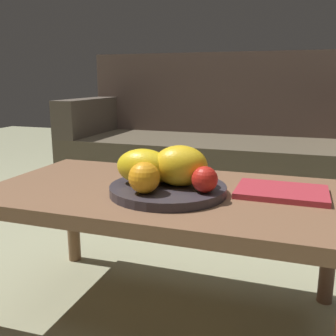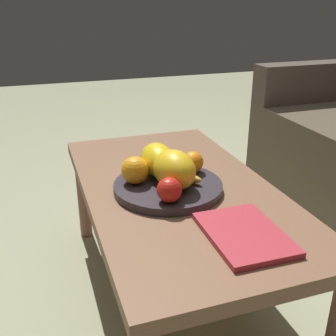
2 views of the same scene
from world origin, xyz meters
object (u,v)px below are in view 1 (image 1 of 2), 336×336
object	(u,v)px
coffee_table	(166,205)
orange_front	(144,178)
orange_left	(162,164)
magazine	(282,192)
melon_smaller_beside	(144,167)
melon_large_front	(180,166)
apple_front	(205,179)
fruit_bowl	(168,189)
banana_bunch	(172,173)
couch	(213,153)

from	to	relation	value
coffee_table	orange_front	size ratio (longest dim) A/B	12.62
orange_left	magazine	size ratio (longest dim) A/B	0.28
coffee_table	orange_front	distance (m)	0.18
coffee_table	melon_smaller_beside	xyz separation A→B (m)	(-0.05, -0.05, 0.12)
melon_large_front	apple_front	distance (m)	0.09
melon_large_front	orange_front	world-z (taller)	melon_large_front
orange_left	apple_front	distance (m)	0.22
coffee_table	magazine	xyz separation A→B (m)	(0.33, 0.06, 0.06)
apple_front	fruit_bowl	bearing A→B (deg)	163.04
fruit_bowl	melon_smaller_beside	bearing A→B (deg)	-172.08
melon_smaller_beside	apple_front	xyz separation A→B (m)	(0.18, -0.03, -0.02)
magazine	apple_front	bearing A→B (deg)	-145.38
melon_large_front	orange_left	size ratio (longest dim) A/B	2.22
melon_smaller_beside	magazine	bearing A→B (deg)	15.49
apple_front	banana_bunch	xyz separation A→B (m)	(-0.12, 0.08, -0.01)
couch	magazine	distance (m)	1.24
fruit_bowl	apple_front	bearing A→B (deg)	-16.96
melon_smaller_beside	orange_left	distance (m)	0.11
orange_front	apple_front	bearing A→B (deg)	21.47
melon_smaller_beside	apple_front	distance (m)	0.19
coffee_table	melon_large_front	size ratio (longest dim) A/B	6.85
fruit_bowl	melon_smaller_beside	distance (m)	0.09
melon_large_front	orange_front	bearing A→B (deg)	-123.72
coffee_table	couch	xyz separation A→B (m)	(-0.12, 1.21, -0.07)
fruit_bowl	melon_large_front	bearing A→B (deg)	13.64
couch	banana_bunch	bearing A→B (deg)	-83.62
orange_left	magazine	distance (m)	0.37
melon_smaller_beside	magazine	size ratio (longest dim) A/B	0.64
orange_front	orange_left	xyz separation A→B (m)	(-0.02, 0.20, -0.01)
melon_smaller_beside	magazine	xyz separation A→B (m)	(0.38, 0.10, -0.07)
coffee_table	melon_smaller_beside	size ratio (longest dim) A/B	6.60
fruit_bowl	melon_large_front	world-z (taller)	melon_large_front
melon_large_front	melon_smaller_beside	world-z (taller)	melon_large_front
orange_left	banana_bunch	world-z (taller)	orange_left
banana_bunch	fruit_bowl	bearing A→B (deg)	-87.27
coffee_table	apple_front	xyz separation A→B (m)	(0.14, -0.07, 0.11)
fruit_bowl	magazine	distance (m)	0.32
coffee_table	melon_large_front	distance (m)	0.15
orange_front	banana_bunch	bearing A→B (deg)	76.54
melon_smaller_beside	melon_large_front	bearing A→B (deg)	9.78
orange_front	banana_bunch	xyz separation A→B (m)	(0.03, 0.14, -0.02)
fruit_bowl	melon_large_front	distance (m)	0.08
orange_front	couch	bearing A→B (deg)	94.37
fruit_bowl	banana_bunch	xyz separation A→B (m)	(-0.00, 0.04, 0.04)
orange_left	fruit_bowl	bearing A→B (deg)	-61.64
melon_smaller_beside	orange_front	bearing A→B (deg)	-66.96
couch	melon_smaller_beside	world-z (taller)	couch
melon_large_front	magazine	world-z (taller)	melon_large_front
couch	orange_front	world-z (taller)	couch
orange_left	magazine	bearing A→B (deg)	-1.18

